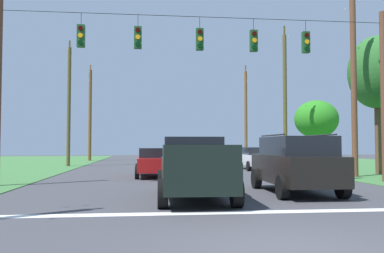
% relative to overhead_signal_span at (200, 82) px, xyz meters
% --- Properties ---
extents(ground_plane, '(120.00, 120.00, 0.00)m').
position_rel_overhead_signal_span_xyz_m(ground_plane, '(0.01, -10.98, -4.44)').
color(ground_plane, '#3D3D42').
extents(stop_bar_stripe, '(13.82, 0.45, 0.01)m').
position_rel_overhead_signal_span_xyz_m(stop_bar_stripe, '(0.01, -7.33, -4.44)').
color(stop_bar_stripe, white).
rests_on(stop_bar_stripe, ground).
extents(lane_dash_0, '(2.50, 0.15, 0.01)m').
position_rel_overhead_signal_span_xyz_m(lane_dash_0, '(0.01, -1.33, -4.44)').
color(lane_dash_0, white).
rests_on(lane_dash_0, ground).
extents(lane_dash_1, '(2.50, 0.15, 0.01)m').
position_rel_overhead_signal_span_xyz_m(lane_dash_1, '(0.01, 5.71, -4.44)').
color(lane_dash_1, white).
rests_on(lane_dash_1, ground).
extents(lane_dash_2, '(2.50, 0.15, 0.01)m').
position_rel_overhead_signal_span_xyz_m(lane_dash_2, '(0.01, 12.08, -4.44)').
color(lane_dash_2, white).
rests_on(lane_dash_2, ground).
extents(lane_dash_3, '(2.50, 0.15, 0.01)m').
position_rel_overhead_signal_span_xyz_m(lane_dash_3, '(0.01, 17.08, -4.44)').
color(lane_dash_3, white).
rests_on(lane_dash_3, ground).
extents(lane_dash_4, '(2.50, 0.15, 0.01)m').
position_rel_overhead_signal_span_xyz_m(lane_dash_4, '(0.01, 24.71, -4.44)').
color(lane_dash_4, white).
rests_on(lane_dash_4, ground).
extents(overhead_signal_span, '(17.18, 0.31, 7.82)m').
position_rel_overhead_signal_span_xyz_m(overhead_signal_span, '(0.00, 0.00, 0.00)').
color(overhead_signal_span, brown).
rests_on(overhead_signal_span, ground).
extents(pickup_truck, '(2.39, 5.45, 1.95)m').
position_rel_overhead_signal_span_xyz_m(pickup_truck, '(-0.80, -4.58, -3.48)').
color(pickup_truck, black).
rests_on(pickup_truck, ground).
extents(suv_black, '(2.28, 4.83, 2.05)m').
position_rel_overhead_signal_span_xyz_m(suv_black, '(2.91, -3.56, -3.38)').
color(suv_black, black).
rests_on(suv_black, ground).
extents(distant_car_crossing_white, '(4.37, 2.16, 1.52)m').
position_rel_overhead_signal_span_xyz_m(distant_car_crossing_white, '(1.71, 16.36, -3.65)').
color(distant_car_crossing_white, silver).
rests_on(distant_car_crossing_white, ground).
extents(distant_car_oncoming, '(2.05, 4.32, 1.52)m').
position_rel_overhead_signal_span_xyz_m(distant_car_oncoming, '(5.14, 9.69, -3.65)').
color(distant_car_oncoming, silver).
rests_on(distant_car_oncoming, ground).
extents(distant_car_far_parked, '(2.09, 4.33, 1.52)m').
position_rel_overhead_signal_span_xyz_m(distant_car_far_parked, '(-1.89, 4.36, -3.65)').
color(distant_car_far_parked, maroon).
rests_on(distant_car_far_parked, ground).
extents(utility_pole_mid_right, '(0.31, 1.68, 10.94)m').
position_rel_overhead_signal_span_xyz_m(utility_pole_mid_right, '(8.58, 2.92, 0.98)').
color(utility_pole_mid_right, brown).
rests_on(utility_pole_mid_right, ground).
extents(utility_pole_far_right, '(0.31, 1.90, 11.19)m').
position_rel_overhead_signal_span_xyz_m(utility_pole_far_right, '(8.58, 13.75, 0.94)').
color(utility_pole_far_right, brown).
rests_on(utility_pole_far_right, ground).
extents(utility_pole_near_left, '(0.32, 1.82, 10.38)m').
position_rel_overhead_signal_span_xyz_m(utility_pole_near_left, '(8.38, 25.92, 0.64)').
color(utility_pole_near_left, brown).
rests_on(utility_pole_near_left, ground).
extents(utility_pole_far_left, '(0.28, 1.87, 9.92)m').
position_rel_overhead_signal_span_xyz_m(utility_pole_far_left, '(-8.41, 15.26, 0.53)').
color(utility_pole_far_left, brown).
rests_on(utility_pole_far_left, ground).
extents(utility_pole_distant_right, '(0.33, 1.62, 10.12)m').
position_rel_overhead_signal_span_xyz_m(utility_pole_distant_right, '(-8.28, 26.14, 0.55)').
color(utility_pole_distant_right, brown).
rests_on(utility_pole_distant_right, ground).
extents(tree_roadside_right, '(3.23, 3.23, 7.97)m').
position_rel_overhead_signal_span_xyz_m(tree_roadside_right, '(10.86, 4.54, 1.38)').
color(tree_roadside_right, brown).
rests_on(tree_roadside_right, ground).
extents(tree_roadside_far_right, '(3.82, 3.82, 5.61)m').
position_rel_overhead_signal_span_xyz_m(tree_roadside_far_right, '(12.54, 17.01, -0.51)').
color(tree_roadside_far_right, brown).
rests_on(tree_roadside_far_right, ground).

